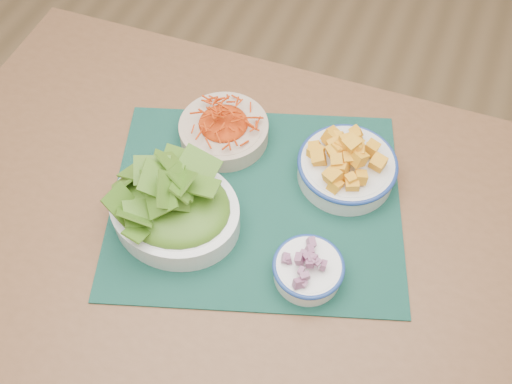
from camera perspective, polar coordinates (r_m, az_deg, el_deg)
ground at (r=1.88m, az=0.58°, el=-6.66°), size 4.00×4.00×0.00m
table at (r=1.15m, az=-1.95°, el=-5.54°), size 1.34×0.93×0.75m
placemat at (r=1.09m, az=0.00°, el=-0.94°), size 0.67×0.60×0.00m
carrot_bowl at (r=1.16m, az=-3.25°, el=6.45°), size 0.23×0.23×0.07m
squash_bowl at (r=1.11m, az=9.14°, el=2.82°), size 0.24×0.24×0.09m
lettuce_bowl at (r=1.03m, az=-8.24°, el=-1.28°), size 0.26×0.22×0.11m
onion_bowl at (r=0.99m, az=5.26°, el=-7.54°), size 0.15×0.15×0.06m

